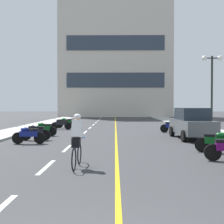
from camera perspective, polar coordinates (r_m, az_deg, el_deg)
ground_plane at (r=24.19m, az=0.15°, el=-3.35°), size 140.00×140.00×0.00m
curb_left at (r=28.16m, az=-14.63°, el=-2.61°), size 2.40×72.00×0.12m
curb_right at (r=28.07m, az=15.08°, el=-2.62°), size 2.40×72.00×0.12m
lane_dash_1 at (r=9.57m, az=-12.85°, el=-10.54°), size 0.14×2.20×0.01m
lane_dash_2 at (r=13.43m, az=-8.85°, el=-7.09°), size 0.14×2.20×0.01m
lane_dash_3 at (r=17.36m, az=-6.68°, el=-5.18°), size 0.14×2.20×0.01m
lane_dash_4 at (r=21.31m, az=-5.31°, el=-3.97°), size 0.14×2.20×0.01m
lane_dash_5 at (r=25.28m, az=-4.38°, el=-3.14°), size 0.14×2.20×0.01m
lane_dash_6 at (r=29.26m, az=-3.70°, el=-2.54°), size 0.14×2.20×0.01m
lane_dash_7 at (r=33.24m, az=-3.19°, el=-2.07°), size 0.14×2.20×0.01m
lane_dash_8 at (r=37.22m, az=-2.78°, el=-1.71°), size 0.14×2.20×0.01m
lane_dash_9 at (r=41.21m, az=-2.45°, el=-1.42°), size 0.14×2.20×0.01m
lane_dash_10 at (r=45.20m, az=-2.19°, el=-1.18°), size 0.14×2.20×0.01m
lane_dash_11 at (r=49.20m, az=-1.96°, el=-0.98°), size 0.14×2.20×0.01m
centre_line_yellow at (r=27.18m, az=0.72°, el=-2.83°), size 0.12×66.00×0.01m
office_building at (r=52.98m, az=0.68°, el=10.38°), size 19.42×8.53×20.64m
street_lamp_mid at (r=21.64m, az=19.17°, el=6.68°), size 1.46×0.36×5.36m
parked_car_near at (r=17.51m, az=15.53°, el=-2.17°), size 2.04×4.26×1.82m
motorcycle_3 at (r=12.72m, az=19.95°, el=-5.50°), size 1.64×0.80×0.92m
motorcycle_4 at (r=15.30m, az=-16.17°, el=-4.33°), size 1.70×0.60×0.92m
motorcycle_5 at (r=16.73m, az=-14.92°, el=-3.84°), size 1.70×0.60×0.92m
motorcycle_6 at (r=19.08m, az=-13.35°, el=-3.21°), size 1.69×0.60×0.92m
motorcycle_7 at (r=21.10m, az=11.84°, el=-2.77°), size 1.67×0.68×0.92m
motorcycle_8 at (r=23.80m, az=-10.01°, el=-2.30°), size 1.70×0.60×0.92m
motorcycle_9 at (r=25.54m, az=-9.13°, el=-2.05°), size 1.68×0.64×0.92m
cyclist_rider at (r=9.28m, az=-6.99°, el=-5.35°), size 0.42×1.77×1.71m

